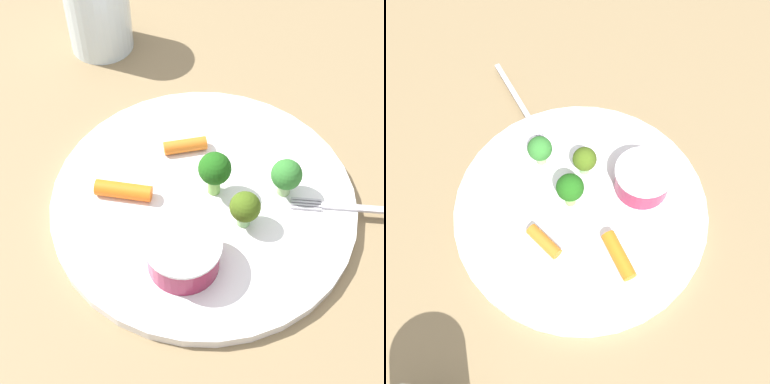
% 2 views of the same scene
% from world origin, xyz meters
% --- Properties ---
extents(ground_plane, '(2.40, 2.40, 0.00)m').
position_xyz_m(ground_plane, '(0.00, 0.00, 0.00)').
color(ground_plane, olive).
extents(plate, '(0.29, 0.29, 0.01)m').
position_xyz_m(plate, '(0.00, 0.00, 0.01)').
color(plate, white).
rests_on(plate, ground_plane).
extents(sauce_cup, '(0.07, 0.07, 0.03)m').
position_xyz_m(sauce_cup, '(0.05, -0.06, 0.03)').
color(sauce_cup, maroon).
rests_on(sauce_cup, plate).
extents(broccoli_floret_0, '(0.03, 0.03, 0.04)m').
position_xyz_m(broccoli_floret_0, '(0.04, 0.06, 0.04)').
color(broccoli_floret_0, '#91B574').
rests_on(broccoli_floret_0, plate).
extents(broccoli_floret_1, '(0.03, 0.03, 0.05)m').
position_xyz_m(broccoli_floret_1, '(-0.00, 0.01, 0.04)').
color(broccoli_floret_1, '#84C55C').
rests_on(broccoli_floret_1, plate).
extents(broccoli_floret_2, '(0.03, 0.03, 0.04)m').
position_xyz_m(broccoli_floret_2, '(0.05, 0.01, 0.04)').
color(broccoli_floret_2, '#85BD73').
rests_on(broccoli_floret_2, plate).
extents(carrot_stick_0, '(0.05, 0.05, 0.02)m').
position_xyz_m(carrot_stick_0, '(-0.05, -0.06, 0.02)').
color(carrot_stick_0, orange).
rests_on(carrot_stick_0, plate).
extents(carrot_stick_1, '(0.03, 0.04, 0.01)m').
position_xyz_m(carrot_stick_1, '(-0.06, 0.02, 0.02)').
color(carrot_stick_1, orange).
rests_on(carrot_stick_1, plate).
extents(fork, '(0.12, 0.13, 0.00)m').
position_xyz_m(fork, '(0.11, 0.12, 0.01)').
color(fork, '#BBB5BD').
rests_on(fork, plate).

